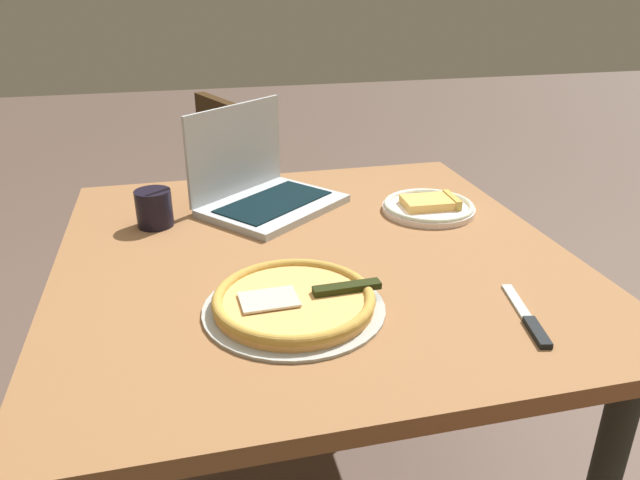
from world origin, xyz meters
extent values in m
cube|color=brown|center=(0.00, 0.00, 0.71)|extent=(1.03, 1.05, 0.03)
cylinder|color=#282B24|center=(-0.44, 0.44, 0.35)|extent=(0.06, 0.06, 0.69)
cylinder|color=#282B24|center=(0.44, 0.44, 0.35)|extent=(0.06, 0.06, 0.69)
cube|color=#ABB3B8|center=(-0.04, 0.25, 0.74)|extent=(0.39, 0.38, 0.02)
cube|color=black|center=(-0.04, 0.25, 0.75)|extent=(0.31, 0.29, 0.00)
cube|color=#ABB3B8|center=(-0.12, 0.35, 0.85)|extent=(0.25, 0.20, 0.22)
cube|color=#8FB6E5|center=(-0.11, 0.35, 0.85)|extent=(0.22, 0.18, 0.19)
cylinder|color=white|center=(0.32, 0.15, 0.73)|extent=(0.22, 0.22, 0.01)
torus|color=silver|center=(0.32, 0.15, 0.74)|extent=(0.22, 0.22, 0.01)
cube|color=#E8AB51|center=(0.32, 0.15, 0.75)|extent=(0.13, 0.09, 0.02)
cube|color=gold|center=(0.38, 0.15, 0.75)|extent=(0.02, 0.09, 0.03)
cylinder|color=#A5A9A3|center=(-0.08, -0.22, 0.73)|extent=(0.31, 0.31, 0.01)
cylinder|color=#F0AB5A|center=(-0.08, -0.22, 0.74)|extent=(0.27, 0.27, 0.02)
torus|color=#BA8F3B|center=(-0.08, -0.22, 0.75)|extent=(0.28, 0.28, 0.02)
cube|color=#B8B5AC|center=(-0.13, -0.22, 0.75)|extent=(0.10, 0.07, 0.00)
cube|color=black|center=(0.01, -0.22, 0.76)|extent=(0.12, 0.03, 0.01)
cube|color=silver|center=(0.30, -0.31, 0.73)|extent=(0.05, 0.15, 0.00)
cube|color=black|center=(0.28, -0.39, 0.73)|extent=(0.04, 0.09, 0.01)
cylinder|color=black|center=(-0.32, 0.22, 0.77)|extent=(0.08, 0.08, 0.08)
cylinder|color=#521D1D|center=(-0.32, 0.22, 0.79)|extent=(0.07, 0.07, 0.01)
cube|color=#311F0D|center=(-0.27, 0.83, 0.44)|extent=(0.53, 0.53, 0.04)
cube|color=#311F0D|center=(-0.09, 0.90, 0.66)|extent=(0.17, 0.38, 0.40)
cylinder|color=#311F0D|center=(-0.51, 0.94, 0.21)|extent=(0.03, 0.03, 0.42)
cylinder|color=#311F0D|center=(-0.37, 0.59, 0.21)|extent=(0.03, 0.03, 0.42)
cylinder|color=#311F0D|center=(-0.16, 1.07, 0.21)|extent=(0.03, 0.03, 0.42)
cylinder|color=#311F0D|center=(-0.03, 0.73, 0.21)|extent=(0.03, 0.03, 0.42)
camera|label=1|loc=(-0.25, -1.10, 1.26)|focal=33.72mm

